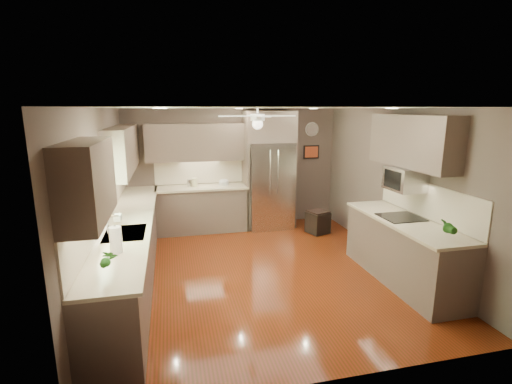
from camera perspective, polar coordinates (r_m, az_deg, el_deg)
name	(u,v)px	position (r m, az deg, el deg)	size (l,w,h in m)	color
floor	(262,270)	(5.97, 0.89, -11.95)	(5.00, 5.00, 0.00)	#4A2209
ceiling	(262,108)	(5.42, 0.99, 12.82)	(5.00, 5.00, 0.00)	white
wall_back	(234,168)	(7.97, -3.44, 3.72)	(4.50, 4.50, 0.00)	brown
wall_front	(333,256)	(3.30, 11.69, -9.58)	(4.50, 4.50, 0.00)	brown
wall_left	(103,201)	(5.48, -22.52, -1.34)	(5.00, 5.00, 0.00)	brown
wall_right	(395,186)	(6.48, 20.63, 0.85)	(5.00, 5.00, 0.00)	brown
canister_b	(190,183)	(7.66, -10.19, 1.35)	(0.09, 0.09, 0.15)	silver
canister_c	(195,182)	(7.61, -9.41, 1.46)	(0.11, 0.11, 0.18)	beige
soap_bottle	(118,217)	(5.42, -20.47, -3.60)	(0.09, 0.09, 0.20)	white
potted_plant_left	(108,259)	(3.85, -21.79, -9.54)	(0.16, 0.11, 0.30)	#1E5518
potted_plant_right	(448,227)	(5.07, 27.47, -4.81)	(0.16, 0.13, 0.30)	#1E5518
bowl	(224,184)	(7.68, -4.94, 1.20)	(0.21, 0.21, 0.05)	beige
left_run	(130,248)	(5.80, -18.75, -8.21)	(0.65, 4.70, 1.45)	brown
back_run	(202,208)	(7.75, -8.29, -2.44)	(1.85, 0.65, 1.45)	brown
uppers	(207,148)	(6.03, -7.60, 6.71)	(4.50, 4.70, 0.95)	brown
window	(96,187)	(4.93, -23.37, 0.69)	(0.05, 1.12, 0.92)	#BFF2B2
sink	(125,235)	(5.05, -19.50, -6.29)	(0.50, 0.70, 0.32)	silver
refrigerator	(269,172)	(7.80, 2.08, 3.08)	(1.06, 0.75, 2.45)	silver
right_run	(403,249)	(5.87, 21.73, -8.20)	(0.70, 2.20, 1.45)	brown
microwave	(405,179)	(5.87, 21.92, 1.87)	(0.43, 0.55, 0.34)	silver
ceiling_fan	(258,119)	(5.72, 0.23, 11.13)	(1.18, 1.18, 0.32)	white
recessed_lights	(253,108)	(5.80, -0.39, 12.75)	(2.84, 3.14, 0.01)	white
wall_clock	(312,129)	(8.34, 8.60, 9.53)	(0.30, 0.03, 0.30)	white
framed_print	(311,152)	(8.38, 8.50, 6.11)	(0.36, 0.03, 0.30)	black
stool	(318,222)	(7.67, 9.49, -4.56)	(0.48, 0.48, 0.46)	black
paper_towel	(116,240)	(4.36, -20.75, -6.98)	(0.13, 0.13, 0.33)	white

